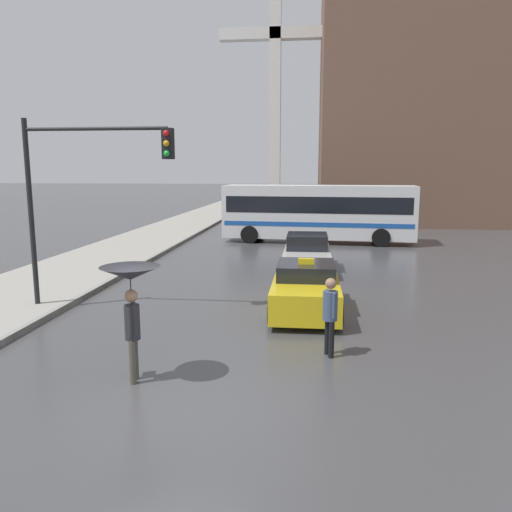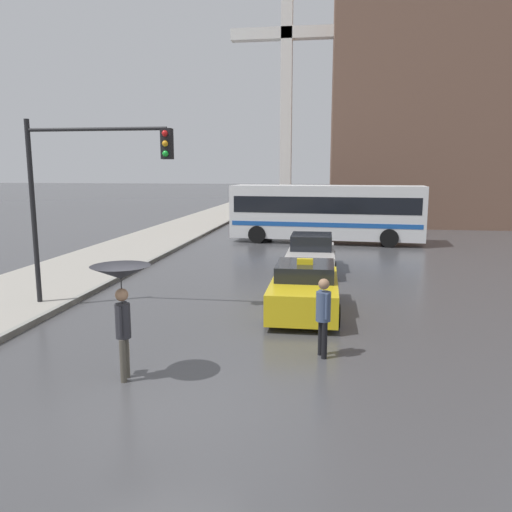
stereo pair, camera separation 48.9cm
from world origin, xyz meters
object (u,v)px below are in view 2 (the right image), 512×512
(sedan_red, at_px, (311,254))
(taxi, at_px, (305,290))
(pedestrian_with_umbrella, at_px, (121,287))
(monument_cross, at_px, (287,75))
(city_bus, at_px, (326,211))
(pedestrian_man, at_px, (323,311))
(traffic_light, at_px, (89,177))

(sedan_red, bearing_deg, taxi, 90.03)
(pedestrian_with_umbrella, bearing_deg, monument_cross, -7.85)
(city_bus, distance_m, monument_cross, 17.64)
(pedestrian_man, xyz_separation_m, traffic_light, (-6.46, 2.83, 2.74))
(sedan_red, height_order, traffic_light, traffic_light)
(pedestrian_with_umbrella, xyz_separation_m, monument_cross, (0.29, 33.51, 9.79))
(sedan_red, relative_size, pedestrian_man, 2.51)
(pedestrian_with_umbrella, relative_size, monument_cross, 0.11)
(taxi, xyz_separation_m, sedan_red, (-0.00, 6.06, 0.00))
(sedan_red, relative_size, monument_cross, 0.21)
(traffic_light, height_order, monument_cross, monument_cross)
(city_bus, bearing_deg, pedestrian_man, -175.26)
(sedan_red, distance_m, city_bus, 8.23)
(pedestrian_man, distance_m, traffic_light, 7.57)
(taxi, relative_size, traffic_light, 0.75)
(city_bus, height_order, monument_cross, monument_cross)
(taxi, xyz_separation_m, pedestrian_with_umbrella, (-3.16, -5.08, 1.16))
(city_bus, xyz_separation_m, monument_cross, (-3.42, 14.23, 9.85))
(city_bus, xyz_separation_m, pedestrian_man, (-0.02, -17.56, -0.74))
(pedestrian_with_umbrella, height_order, pedestrian_man, pedestrian_with_umbrella)
(sedan_red, bearing_deg, monument_cross, -82.69)
(taxi, height_order, monument_cross, monument_cross)
(city_bus, distance_m, pedestrian_man, 17.58)
(city_bus, bearing_deg, monument_cross, 18.31)
(city_bus, bearing_deg, sedan_red, -179.08)
(traffic_light, xyz_separation_m, monument_cross, (3.06, 28.96, 7.85))
(traffic_light, relative_size, monument_cross, 0.26)
(city_bus, height_order, pedestrian_with_umbrella, city_bus)
(sedan_red, bearing_deg, city_bus, -93.88)
(taxi, xyz_separation_m, pedestrian_man, (0.53, -3.36, 0.36))
(taxi, bearing_deg, city_bus, -92.21)
(taxi, distance_m, traffic_light, 6.71)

